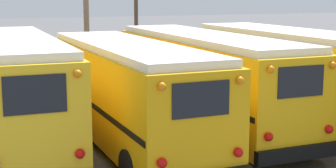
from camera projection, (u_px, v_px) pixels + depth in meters
The scene contains 6 objects.
ground_plane at pixel (166, 132), 16.67m from camera, with size 160.00×160.00×0.00m, color #4C4C4F.
school_bus_0 at pixel (16, 88), 14.82m from camera, with size 2.55×9.55×3.22m.
school_bus_1 at pixel (128, 90), 15.07m from camera, with size 2.67×9.72×3.03m.
school_bus_2 at pixel (204, 76), 17.24m from camera, with size 2.59×10.59×3.11m.
school_bus_3 at pixel (297, 73), 17.54m from camera, with size 2.71×10.74×3.18m.
utility_pole at pixel (86, 4), 26.06m from camera, with size 1.80×0.28×7.49m.
Camera 1 is at (-6.01, -14.98, 4.45)m, focal length 55.00 mm.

